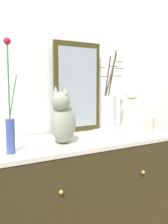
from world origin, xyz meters
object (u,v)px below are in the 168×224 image
(cat_sitting, at_px, (63,120))
(vase_slim_green, at_px, (10,124))
(jar_lidded_porcelain, at_px, (131,112))
(candle_pillar, at_px, (151,127))
(mirror_leaning, at_px, (78,88))
(sideboard, at_px, (84,204))
(bowl_porcelain, at_px, (108,136))
(vase_glass_clear, at_px, (109,111))

(cat_sitting, bearing_deg, vase_slim_green, -168.60)
(jar_lidded_porcelain, bearing_deg, candle_pillar, -88.21)
(mirror_leaning, bearing_deg, sideboard, -108.20)
(sideboard, height_order, jar_lidded_porcelain, jar_lidded_porcelain)
(vase_slim_green, bearing_deg, sideboard, 13.20)
(cat_sitting, xyz_separation_m, vase_slim_green, (-0.33, -0.07, 0.01))
(sideboard, relative_size, bowl_porcelain, 5.80)
(mirror_leaning, bearing_deg, bowl_porcelain, -84.08)
(jar_lidded_porcelain, bearing_deg, bowl_porcelain, -155.09)
(bowl_porcelain, xyz_separation_m, jar_lidded_porcelain, (0.32, 0.15, 0.13))
(mirror_leaning, relative_size, vase_slim_green, 1.14)
(bowl_porcelain, bearing_deg, mirror_leaning, 95.92)
(mirror_leaning, xyz_separation_m, vase_glass_clear, (0.04, -0.35, -0.15))
(vase_slim_green, distance_m, candle_pillar, 0.96)
(cat_sitting, xyz_separation_m, bowl_porcelain, (0.29, -0.07, -0.12))
(bowl_porcelain, height_order, vase_glass_clear, vase_glass_clear)
(cat_sitting, height_order, vase_glass_clear, vase_glass_clear)
(vase_slim_green, height_order, vase_glass_clear, vase_slim_green)
(mirror_leaning, height_order, bowl_porcelain, mirror_leaning)
(bowl_porcelain, xyz_separation_m, candle_pillar, (0.32, -0.05, 0.04))
(cat_sitting, xyz_separation_m, vase_glass_clear, (0.30, -0.07, 0.05))
(vase_slim_green, bearing_deg, bowl_porcelain, 0.05)
(cat_sitting, relative_size, vase_slim_green, 0.60)
(jar_lidded_porcelain, bearing_deg, sideboard, -176.29)
(jar_lidded_porcelain, bearing_deg, mirror_leaning, 149.60)
(bowl_porcelain, distance_m, jar_lidded_porcelain, 0.37)
(vase_slim_green, relative_size, candle_pillar, 4.10)
(sideboard, distance_m, bowl_porcelain, 0.52)
(cat_sitting, relative_size, vase_glass_clear, 0.68)
(cat_sitting, bearing_deg, candle_pillar, -11.04)
(mirror_leaning, height_order, cat_sitting, mirror_leaning)
(vase_slim_green, relative_size, bowl_porcelain, 2.61)
(mirror_leaning, relative_size, cat_sitting, 1.91)
(mirror_leaning, xyz_separation_m, bowl_porcelain, (0.04, -0.36, -0.31))
(bowl_porcelain, bearing_deg, sideboard, 133.78)
(vase_slim_green, xyz_separation_m, vase_glass_clear, (0.63, 0.00, 0.04))
(sideboard, xyz_separation_m, vase_slim_green, (-0.51, -0.12, 0.63))
(vase_slim_green, bearing_deg, mirror_leaning, 31.15)
(mirror_leaning, xyz_separation_m, vase_slim_green, (-0.59, -0.36, -0.18))
(sideboard, bearing_deg, vase_slim_green, -166.80)
(cat_sitting, height_order, jar_lidded_porcelain, cat_sitting)
(vase_glass_clear, distance_m, jar_lidded_porcelain, 0.35)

